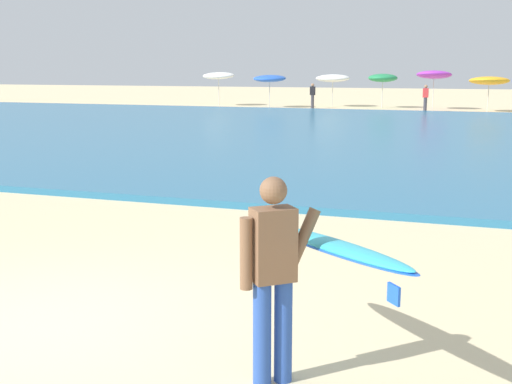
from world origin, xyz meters
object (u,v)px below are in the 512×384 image
beach_umbrella_3 (383,78)px  beach_umbrella_5 (489,81)px  beach_umbrella_0 (219,76)px  beachgoer_near_row_left (313,95)px  beach_umbrella_1 (270,79)px  beach_umbrella_4 (434,75)px  surfer_with_board (301,260)px  beachgoer_near_row_mid (425,97)px  beach_umbrella_2 (333,78)px

beach_umbrella_3 → beach_umbrella_5: bearing=-17.9°
beach_umbrella_0 → beachgoer_near_row_left: beach_umbrella_0 is taller
beachgoer_near_row_left → beach_umbrella_1: bearing=-178.0°
beach_umbrella_1 → beach_umbrella_0: bearing=165.6°
beach_umbrella_5 → beachgoer_near_row_left: (-10.63, 0.33, -0.97)m
beach_umbrella_4 → beach_umbrella_5: 3.61m
surfer_with_board → beachgoer_near_row_left: size_ratio=1.33×
beach_umbrella_3 → beachgoer_near_row_left: 4.66m
surfer_with_board → beach_umbrella_0: 40.68m
beach_umbrella_1 → beachgoer_near_row_mid: size_ratio=1.36×
beach_umbrella_0 → beach_umbrella_2: 7.78m
beach_umbrella_3 → beach_umbrella_5: 6.78m
beach_umbrella_0 → beachgoer_near_row_left: bearing=-7.7°
surfer_with_board → beachgoer_near_row_left: surfer_with_board is taller
surfer_with_board → beach_umbrella_1: bearing=108.1°
surfer_with_board → beachgoer_near_row_left: bearing=103.9°
beach_umbrella_4 → beachgoer_near_row_left: beach_umbrella_4 is taller
surfer_with_board → beach_umbrella_1: (-11.91, 36.41, 0.84)m
beach_umbrella_0 → beach_umbrella_1: beach_umbrella_0 is taller
beach_umbrella_1 → beach_umbrella_4: bearing=7.5°
surfer_with_board → beach_umbrella_0: (-15.90, 37.43, 0.99)m
surfer_with_board → beach_umbrella_4: size_ratio=0.85×
beach_umbrella_2 → beach_umbrella_4: bearing=-7.5°
beach_umbrella_3 → beachgoer_near_row_left: (-4.18, -1.75, -1.07)m
beach_umbrella_0 → beachgoer_near_row_mid: size_ratio=1.47×
beach_umbrella_3 → beach_umbrella_4: bearing=-9.0°
beach_umbrella_0 → beach_umbrella_4: beach_umbrella_4 is taller
surfer_with_board → beachgoer_near_row_mid: (-1.90, 35.22, -0.19)m
beach_umbrella_0 → beachgoer_near_row_mid: beach_umbrella_0 is taller
beach_umbrella_4 → beach_umbrella_5: bearing=-25.9°
beach_umbrella_5 → beachgoer_near_row_mid: (-3.49, -0.96, -0.97)m
surfer_with_board → beachgoer_near_row_left: 37.62m
beach_umbrella_0 → beach_umbrella_5: size_ratio=1.01×
beach_umbrella_4 → beach_umbrella_5: size_ratio=1.07×
beachgoer_near_row_left → beachgoer_near_row_mid: 7.26m
beach_umbrella_0 → beach_umbrella_5: 17.52m
beach_umbrella_2 → beachgoer_near_row_left: (-0.84, -2.11, -1.03)m
beachgoer_near_row_left → surfer_with_board: bearing=-76.1°
surfer_with_board → beach_umbrella_4: beach_umbrella_4 is taller
beach_umbrella_1 → beach_umbrella_2: (3.70, 2.21, 0.01)m
beach_umbrella_3 → beachgoer_near_row_mid: 4.38m
surfer_with_board → beachgoer_near_row_mid: 35.27m
beachgoer_near_row_left → beachgoer_near_row_mid: same height
beach_umbrella_3 → beach_umbrella_4: (3.21, -0.51, 0.22)m
surfer_with_board → beach_umbrella_0: bearing=113.0°
beach_umbrella_0 → beach_umbrella_1: bearing=-14.4°
beach_umbrella_2 → beach_umbrella_3: size_ratio=1.04×
beach_umbrella_3 → beachgoer_near_row_mid: bearing=-45.7°
surfer_with_board → beach_umbrella_5: 36.23m
beach_umbrella_5 → beach_umbrella_1: bearing=179.0°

